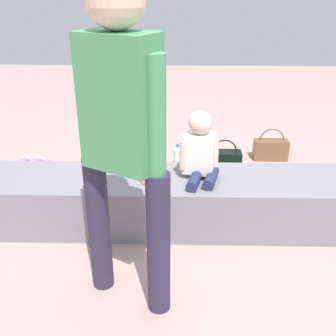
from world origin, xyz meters
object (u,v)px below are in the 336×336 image
Objects in this scene: adult_standing at (122,125)px; handbag_black_leather at (223,163)px; cake_plate at (155,177)px; gift_bag at (36,174)px; handbag_brown_canvas at (271,149)px; child_seated at (200,150)px; water_bottle_near_gift at (116,150)px; cake_box_white at (146,160)px; water_bottle_far_side at (177,157)px.

handbag_black_leather is at bearing 66.23° from adult_standing.
cake_plate is 1.24m from gift_bag.
handbag_brown_canvas is at bearing 37.83° from handbag_black_leather.
handbag_black_leather is at bearing 71.47° from child_seated.
cake_plate is 1.13× the size of water_bottle_near_gift.
gift_bag is at bearing -153.01° from cake_box_white.
handbag_brown_canvas is at bearing 48.34° from cake_plate.
water_bottle_near_gift is at bearing -179.70° from handbag_brown_canvas.
water_bottle_far_side is 0.81× the size of cake_box_white.
cake_plate reaches higher than cake_box_white.
handbag_brown_canvas is at bearing 8.64° from cake_box_white.
handbag_black_leather is at bearing 55.06° from cake_plate.
cake_plate reaches higher than handbag_black_leather.
water_bottle_near_gift is (-0.35, 1.95, -0.94)m from adult_standing.
adult_standing is 1.85m from gift_bag.
adult_standing reaches higher than water_bottle_far_side.
cake_box_white is (-0.14, 1.04, -0.33)m from cake_plate.
handbag_black_leather reaches higher than cake_box_white.
cake_box_white is at bearing 175.18° from water_bottle_far_side.
gift_bag is (-1.06, 0.57, -0.27)m from cake_plate.
cake_box_white is 1.25m from handbag_brown_canvas.
cake_plate is 0.76× the size of gift_bag.
child_seated is at bearing -56.98° from water_bottle_near_gift.
handbag_brown_canvas is (1.23, 0.19, 0.04)m from cake_box_white.
handbag_black_leather is (1.03, -0.39, 0.04)m from water_bottle_near_gift.
handbag_brown_canvas is (1.55, 0.01, 0.02)m from water_bottle_near_gift.
child_seated is 1.22m from cake_box_white.
water_bottle_near_gift is 0.60× the size of handbag_brown_canvas.
child_seated is 1.66× the size of cake_box_white.
cake_plate is 1.34m from water_bottle_near_gift.
handbag_black_leather is (0.72, -0.21, 0.06)m from cake_box_white.
water_bottle_far_side is at bearing -4.82° from cake_box_white.
cake_plate is at bearing -82.36° from cake_box_white.
handbag_black_leather is at bearing 8.94° from gift_bag.
gift_bag is 1.30m from water_bottle_far_side.
child_seated is 0.28× the size of adult_standing.
water_bottle_near_gift is at bearing 46.88° from gift_bag.
adult_standing is 2.47m from handbag_brown_canvas.
water_bottle_near_gift is 1.55m from handbag_brown_canvas.
handbag_black_leather is (0.69, 1.56, -0.90)m from adult_standing.
water_bottle_far_side reaches higher than water_bottle_near_gift.
cake_plate is at bearing -124.94° from handbag_black_leather.
gift_bag is 2.25m from handbag_brown_canvas.
cake_box_white is 0.88× the size of handbag_brown_canvas.
handbag_brown_canvas reaches higher than water_bottle_near_gift.
handbag_black_leather is at bearing -20.69° from water_bottle_near_gift.
cake_plate is (-0.31, -0.04, -0.19)m from child_seated.
gift_bag is 0.89× the size of handbag_brown_canvas.
child_seated is 1.10m from water_bottle_far_side.
water_bottle_far_side is 0.71× the size of handbag_brown_canvas.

